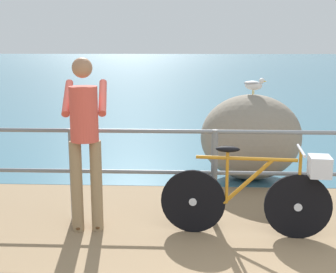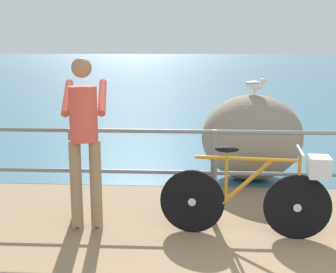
{
  "view_description": "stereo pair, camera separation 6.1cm",
  "coord_description": "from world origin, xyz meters",
  "views": [
    {
      "loc": [
        -1.06,
        -2.52,
        1.9
      ],
      "look_at": [
        -1.28,
        2.53,
        0.86
      ],
      "focal_mm": 47.97,
      "sensor_mm": 36.0,
      "label": 1
    },
    {
      "loc": [
        -0.99,
        -2.52,
        1.9
      ],
      "look_at": [
        -1.28,
        2.53,
        0.86
      ],
      "focal_mm": 47.97,
      "sensor_mm": 36.0,
      "label": 2
    }
  ],
  "objects": [
    {
      "name": "ground_plane",
      "position": [
        0.0,
        20.0,
        -0.05
      ],
      "size": [
        120.0,
        120.0,
        0.1
      ],
      "primitive_type": "cube",
      "color": "#846B4C"
    },
    {
      "name": "breakwater_boulder_main",
      "position": [
        -0.16,
        3.77,
        0.61
      ],
      "size": [
        1.43,
        1.17,
        1.22
      ],
      "color": "gray",
      "rests_on": "ground"
    },
    {
      "name": "person_at_railing",
      "position": [
        -2.09,
        1.86,
        0.99
      ],
      "size": [
        0.51,
        0.66,
        1.78
      ],
      "rotation": [
        0.0,
        0.0,
        1.72
      ],
      "color": "#8C7251",
      "rests_on": "ground_plane"
    },
    {
      "name": "promenade_railing",
      "position": [
        -0.0,
        2.13,
        0.64
      ],
      "size": [
        7.75,
        0.07,
        1.02
      ],
      "color": "slate",
      "rests_on": "ground_plane"
    },
    {
      "name": "sea_surface",
      "position": [
        0.0,
        48.35,
        0.0
      ],
      "size": [
        120.0,
        90.0,
        0.01
      ],
      "primitive_type": "cube",
      "color": "#38667A",
      "rests_on": "ground_plane"
    },
    {
      "name": "bicycle",
      "position": [
        -0.33,
        1.77,
        0.46
      ],
      "size": [
        1.69,
        0.48,
        0.92
      ],
      "rotation": [
        0.0,
        0.0,
        -0.1
      ],
      "color": "black",
      "rests_on": "ground_plane"
    },
    {
      "name": "seagull",
      "position": [
        -0.14,
        3.79,
        1.36
      ],
      "size": [
        0.33,
        0.24,
        0.23
      ],
      "rotation": [
        0.0,
        0.0,
        5.75
      ],
      "color": "gold",
      "rests_on": "breakwater_boulder_main"
    }
  ]
}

